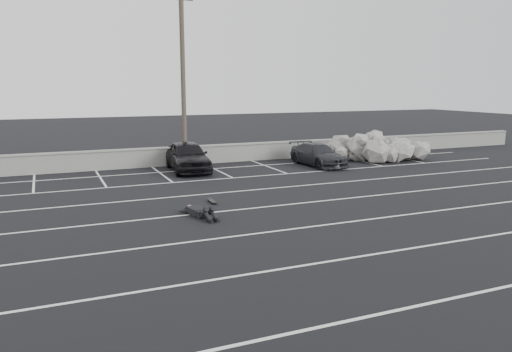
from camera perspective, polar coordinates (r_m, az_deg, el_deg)
name	(u,v)px	position (r m, az deg, el deg)	size (l,w,h in m)	color
ground	(302,228)	(16.12, 5.33, -5.92)	(120.00, 120.00, 0.00)	black
seawall	(186,155)	(28.83, -8.01, 2.39)	(50.00, 0.45, 1.06)	gray
stall_lines	(248,199)	(19.94, -0.92, -2.68)	(36.00, 20.05, 0.01)	silver
car_left	(188,156)	(26.64, -7.81, 2.27)	(1.87, 4.65, 1.58)	black
car_right	(318,155)	(28.42, 7.10, 2.43)	(1.73, 4.24, 1.23)	#212327
utility_pole	(183,78)	(27.72, -8.33, 10.98)	(1.28, 0.26, 9.58)	#4C4238
trash_bin	(370,150)	(32.66, 12.86, 2.96)	(0.63, 0.63, 0.86)	#28282B
riprap_pile	(378,151)	(31.10, 13.74, 2.83)	(5.84, 4.41, 1.52)	#A39F98
person	(196,208)	(17.68, -6.83, -3.64)	(1.45, 2.65, 0.50)	black
skateboard	(212,201)	(19.43, -5.03, -2.88)	(0.23, 0.71, 0.08)	black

